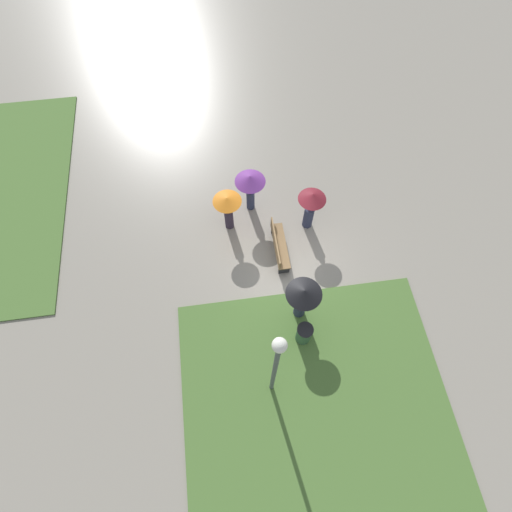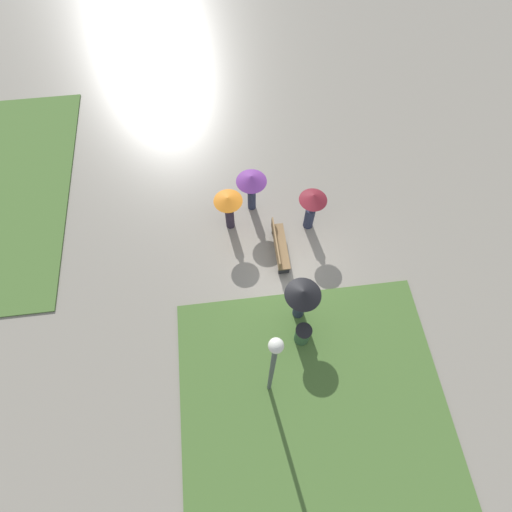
{
  "view_description": "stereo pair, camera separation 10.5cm",
  "coord_description": "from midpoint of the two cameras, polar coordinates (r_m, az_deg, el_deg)",
  "views": [
    {
      "loc": [
        -6.07,
        1.94,
        12.41
      ],
      "look_at": [
        -0.09,
        1.11,
        0.86
      ],
      "focal_mm": 28.0,
      "sensor_mm": 36.0,
      "label": 1
    },
    {
      "loc": [
        -6.08,
        1.84,
        12.41
      ],
      "look_at": [
        -0.09,
        1.11,
        0.86
      ],
      "focal_mm": 28.0,
      "sensor_mm": 36.0,
      "label": 2
    }
  ],
  "objects": [
    {
      "name": "park_bench",
      "position": [
        13.68,
        3.49,
        1.47
      ],
      "size": [
        1.81,
        0.42,
        0.9
      ],
      "rotation": [
        0.0,
        0.0,
        -0.0
      ],
      "color": "brown",
      "rests_on": "ground_plane"
    },
    {
      "name": "ground_plane",
      "position": [
        13.94,
        4.72,
        -0.82
      ],
      "size": [
        90.0,
        90.0,
        0.0
      ],
      "primitive_type": "plane",
      "color": "gray"
    },
    {
      "name": "crowd_person_black",
      "position": [
        11.97,
        6.82,
        -6.03
      ],
      "size": [
        1.08,
        1.08,
        1.88
      ],
      "rotation": [
        0.0,
        0.0,
        0.08
      ],
      "color": "#282D47",
      "rests_on": "ground_plane"
    },
    {
      "name": "lawn_patch_near",
      "position": [
        12.53,
        9.47,
        -24.87
      ],
      "size": [
        9.14,
        7.77,
        0.06
      ],
      "color": "#4C7033",
      "rests_on": "ground_plane"
    },
    {
      "name": "crowd_person_purple",
      "position": [
        13.94,
        -0.43,
        10.33
      ],
      "size": [
        1.06,
        1.06,
        1.8
      ],
      "rotation": [
        0.0,
        0.0,
        6.11
      ],
      "color": "#282D47",
      "rests_on": "ground_plane"
    },
    {
      "name": "trash_bin",
      "position": [
        12.54,
        6.9,
        -11.11
      ],
      "size": [
        0.5,
        0.5,
        0.92
      ],
      "color": "#335638",
      "rests_on": "ground_plane"
    },
    {
      "name": "lamp_post",
      "position": [
        9.52,
        2.75,
        -15.23
      ],
      "size": [
        0.32,
        0.32,
        4.93
      ],
      "color": "#474C51",
      "rests_on": "ground_plane"
    },
    {
      "name": "crowd_person_maroon",
      "position": [
        13.69,
        8.22,
        7.27
      ],
      "size": [
        0.95,
        0.95,
        1.85
      ],
      "rotation": [
        0.0,
        0.0,
        2.13
      ],
      "color": "#282D47",
      "rests_on": "ground_plane"
    },
    {
      "name": "crowd_person_orange",
      "position": [
        13.64,
        -3.71,
        7.12
      ],
      "size": [
        0.98,
        0.98,
        1.71
      ],
      "rotation": [
        0.0,
        0.0,
        1.74
      ],
      "color": "#2D2333",
      "rests_on": "ground_plane"
    }
  ]
}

